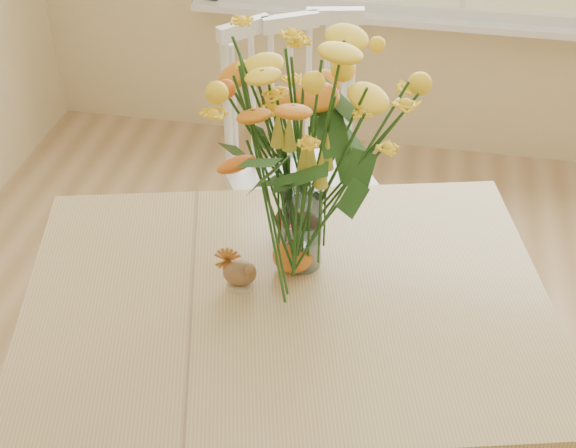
# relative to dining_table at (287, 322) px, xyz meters

# --- Properties ---
(dining_table) EXTENTS (1.53, 1.26, 0.72)m
(dining_table) POSITION_rel_dining_table_xyz_m (0.00, 0.00, 0.00)
(dining_table) COLOR tan
(dining_table) RESTS_ON floor
(windsor_chair) EXTENTS (0.66, 0.65, 1.06)m
(windsor_chair) POSITION_rel_dining_table_xyz_m (-0.11, 0.81, -0.04)
(windsor_chair) COLOR white
(windsor_chair) RESTS_ON floor
(flower_vase) EXTENTS (0.50, 0.50, 0.59)m
(flower_vase) POSITION_rel_dining_table_xyz_m (0.01, 0.14, 0.45)
(flower_vase) COLOR white
(flower_vase) RESTS_ON dining_table
(pumpkin) EXTENTS (0.11, 0.11, 0.08)m
(pumpkin) POSITION_rel_dining_table_xyz_m (-0.00, 0.11, 0.13)
(pumpkin) COLOR #D65C19
(pumpkin) RESTS_ON dining_table
(turkey_figurine) EXTENTS (0.09, 0.07, 0.11)m
(turkey_figurine) POSITION_rel_dining_table_xyz_m (-0.13, 0.02, 0.14)
(turkey_figurine) COLOR #CCB78C
(turkey_figurine) RESTS_ON dining_table
(dark_gourd) EXTENTS (0.13, 0.09, 0.08)m
(dark_gourd) POSITION_rel_dining_table_xyz_m (-0.04, 0.26, 0.13)
(dark_gourd) COLOR #38160F
(dark_gourd) RESTS_ON dining_table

